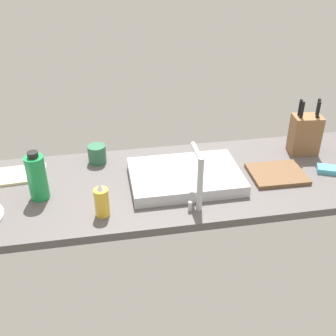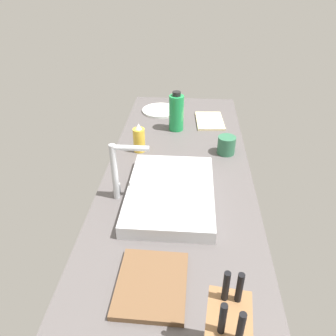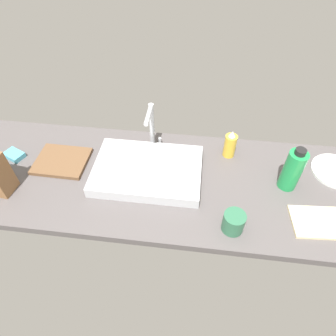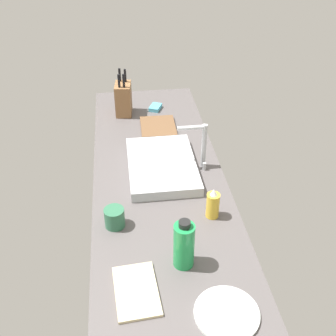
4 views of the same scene
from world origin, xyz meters
TOP-DOWN VIEW (x-y plane):
  - countertop_slab at (0.00, 0.00)cm, footprint 198.85×62.50cm
  - sink_basin at (-7.29, 1.99)cm, footprint 46.95×32.27cm
  - faucet at (-8.12, 20.80)cm, footprint 5.50×14.32cm
  - cutting_board at (-48.10, 4.53)cm, footprint 23.88×20.00cm
  - soap_bottle at (28.60, 19.21)cm, footprint 5.56×5.56cm
  - water_bottle at (53.07, 3.07)cm, footprint 7.71×7.71cm
  - dinner_plate at (76.57, 13.69)cm, footprint 21.67×21.67cm
  - dish_towel at (63.80, -15.11)cm, footprint 24.10×16.27cm
  - coffee_mug at (29.30, -21.59)cm, footprint 8.30×8.30cm

SIDE VIEW (x-z plane):
  - countertop_slab at x=0.00cm, z-range 0.00..3.50cm
  - dinner_plate at x=76.57cm, z-range 3.50..4.70cm
  - dish_towel at x=63.80cm, z-range 3.50..4.70cm
  - cutting_board at x=-48.10cm, z-range 3.50..5.30cm
  - sink_basin at x=-7.29cm, z-range 3.50..8.53cm
  - coffee_mug at x=29.30cm, z-range 3.50..11.92cm
  - soap_bottle at x=28.60cm, z-range 2.59..16.79cm
  - water_bottle at x=53.07cm, z-range 2.76..23.65cm
  - faucet at x=-8.12cm, z-range 5.83..28.93cm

